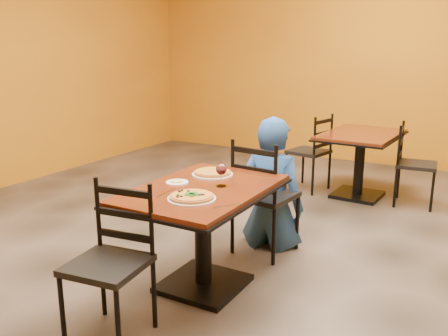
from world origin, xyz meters
The scene contains 18 objects.
floor centered at (0.00, 0.00, 0.00)m, with size 7.00×8.00×0.01m, color black.
wall_back centered at (0.00, 4.00, 1.50)m, with size 7.00×0.01×3.00m, color #B77714.
table_main centered at (0.00, -0.50, 0.56)m, with size 0.83×1.23×0.75m.
table_second centered at (0.42, 2.22, 0.55)m, with size 0.85×1.20×0.75m.
chair_main_near centered at (-0.15, -1.30, 0.46)m, with size 0.42×0.42×0.92m, color black, non-canonical shape.
chair_main_far centered at (0.12, 0.29, 0.49)m, with size 0.44×0.44×0.97m, color black, non-canonical shape.
chair_second_left centered at (-0.19, 2.22, 0.46)m, with size 0.42×0.42×0.92m, color black, non-canonical shape.
chair_second_right centered at (1.03, 2.22, 0.45)m, with size 0.40×0.40×0.90m, color black, non-canonical shape.
diner centered at (0.10, 0.45, 0.57)m, with size 0.58×0.38×1.13m, color navy.
plate_main centered at (0.08, -0.76, 0.76)m, with size 0.31×0.31×0.01m, color white.
pizza_main centered at (0.08, -0.76, 0.77)m, with size 0.28×0.28×0.02m, color maroon.
plate_far centered at (-0.11, -0.18, 0.76)m, with size 0.31×0.31×0.01m, color white.
pizza_far centered at (-0.11, -0.18, 0.77)m, with size 0.28×0.28×0.02m, color gold.
side_plate centered at (-0.21, -0.50, 0.76)m, with size 0.16×0.16×0.01m, color white.
dip centered at (-0.21, -0.50, 0.76)m, with size 0.09×0.09×0.01m, color tan.
wine_glass centered at (0.10, -0.41, 0.84)m, with size 0.08×0.08×0.18m, color white, non-canonical shape.
fork centered at (-0.14, -0.74, 0.75)m, with size 0.01×0.19×0.00m, color silver.
knife centered at (0.34, -0.77, 0.75)m, with size 0.01×0.21×0.00m, color silver.
Camera 1 is at (1.68, -3.17, 1.68)m, focal length 38.27 mm.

